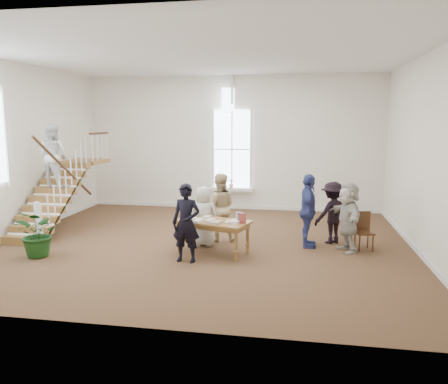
% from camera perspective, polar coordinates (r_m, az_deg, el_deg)
% --- Properties ---
extents(ground, '(10.00, 10.00, 0.00)m').
position_cam_1_polar(ground, '(10.86, -2.55, -6.76)').
color(ground, '#4C341E').
rests_on(ground, ground).
extents(room_shell, '(10.49, 10.00, 10.00)m').
position_cam_1_polar(room_shell, '(14.99, 1.00, -0.71)').
color(room_shell, silver).
rests_on(room_shell, ground).
extents(staircase, '(1.10, 4.10, 2.92)m').
position_cam_1_polar(staircase, '(12.84, -21.16, 2.49)').
color(staircase, brown).
rests_on(staircase, ground).
extents(library_table, '(1.82, 1.26, 0.84)m').
position_cam_1_polar(library_table, '(9.89, -1.47, -4.23)').
color(library_table, brown).
rests_on(library_table, ground).
extents(police_officer, '(0.66, 0.47, 1.69)m').
position_cam_1_polar(police_officer, '(9.34, -4.96, -4.07)').
color(police_officer, black).
rests_on(police_officer, ground).
extents(elderly_woman, '(0.73, 0.49, 1.46)m').
position_cam_1_polar(elderly_woman, '(10.53, -2.70, -3.16)').
color(elderly_woman, beige).
rests_on(elderly_woman, ground).
extents(person_yellow, '(0.95, 0.81, 1.71)m').
position_cam_1_polar(person_yellow, '(10.93, -0.61, -2.03)').
color(person_yellow, '#CDB480').
rests_on(person_yellow, ground).
extents(woman_cluster_a, '(0.45, 1.04, 1.76)m').
position_cam_1_polar(woman_cluster_a, '(10.56, 10.91, -2.45)').
color(woman_cluster_a, navy).
rests_on(woman_cluster_a, ground).
extents(woman_cluster_b, '(1.14, 1.05, 1.53)m').
position_cam_1_polar(woman_cluster_b, '(11.06, 13.97, -2.64)').
color(woman_cluster_b, black).
rests_on(woman_cluster_b, ground).
extents(woman_cluster_c, '(0.88, 1.58, 1.62)m').
position_cam_1_polar(woman_cluster_c, '(10.44, 15.87, -3.17)').
color(woman_cluster_c, '#B6B0A4').
rests_on(woman_cluster_c, ground).
extents(floor_plant, '(1.17, 1.09, 1.07)m').
position_cam_1_polar(floor_plant, '(10.54, -23.03, -5.01)').
color(floor_plant, '#153D13').
rests_on(floor_plant, ground).
extents(side_chair, '(0.46, 0.46, 0.89)m').
position_cam_1_polar(side_chair, '(10.80, 17.73, -4.60)').
color(side_chair, '#361C0E').
rests_on(side_chair, ground).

